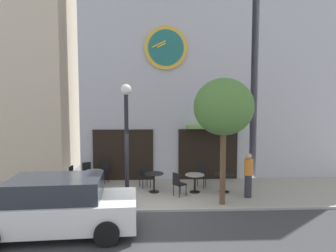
# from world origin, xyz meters

# --- Properties ---
(ground_plane) EXTENTS (27.36, 10.30, 0.13)m
(ground_plane) POSITION_xyz_m (0.00, -0.97, -0.02)
(ground_plane) COLOR #9E998E
(clock_building) EXTENTS (7.72, 3.33, 12.10)m
(clock_building) POSITION_xyz_m (0.80, 5.20, 6.24)
(clock_building) COLOR #B2B2BC
(clock_building) RESTS_ON ground_plane
(neighbor_building_left) EXTENTS (5.46, 3.47, 13.79)m
(neighbor_building_left) POSITION_xyz_m (-6.62, 5.90, 6.89)
(neighbor_building_left) COLOR beige
(neighbor_building_left) RESTS_ON ground_plane
(neighbor_building_right) EXTENTS (6.05, 3.01, 12.80)m
(neighbor_building_right) POSITION_xyz_m (8.01, 5.67, 6.40)
(neighbor_building_right) COLOR #B2B2BC
(neighbor_building_right) RESTS_ON ground_plane
(street_lamp) EXTENTS (0.36, 0.36, 4.17)m
(street_lamp) POSITION_xyz_m (-0.68, 0.63, 2.12)
(street_lamp) COLOR black
(street_lamp) RESTS_ON ground_plane
(street_tree) EXTENTS (2.07, 1.86, 4.38)m
(street_tree) POSITION_xyz_m (2.63, 0.67, 3.37)
(street_tree) COLOR brown
(street_tree) RESTS_ON ground_plane
(cafe_table_center) EXTENTS (0.70, 0.70, 0.72)m
(cafe_table_center) POSITION_xyz_m (-2.25, 2.94, 0.51)
(cafe_table_center) COLOR black
(cafe_table_center) RESTS_ON ground_plane
(cafe_table_center_left) EXTENTS (0.76, 0.76, 0.76)m
(cafe_table_center_left) POSITION_xyz_m (0.25, 2.17, 0.56)
(cafe_table_center_left) COLOR black
(cafe_table_center_left) RESTS_ON ground_plane
(cafe_table_leftmost) EXTENTS (0.75, 0.75, 0.72)m
(cafe_table_leftmost) POSITION_xyz_m (1.85, 2.08, 0.52)
(cafe_table_leftmost) COLOR black
(cafe_table_leftmost) RESTS_ON ground_plane
(cafe_table_near_door) EXTENTS (0.76, 0.76, 0.74)m
(cafe_table_near_door) POSITION_xyz_m (3.01, 2.03, 0.54)
(cafe_table_near_door) COLOR black
(cafe_table_near_door) RESTS_ON ground_plane
(cafe_chair_near_lamp) EXTENTS (0.52, 0.52, 0.90)m
(cafe_chair_near_lamp) POSITION_xyz_m (2.22, 2.85, 0.53)
(cafe_chair_near_lamp) COLOR black
(cafe_chair_near_lamp) RESTS_ON ground_plane
(cafe_chair_outer) EXTENTS (0.56, 0.56, 0.90)m
(cafe_chair_outer) POSITION_xyz_m (1.15, 1.61, 0.53)
(cafe_chair_outer) COLOR black
(cafe_chair_outer) RESTS_ON ground_plane
(cafe_chair_under_awning) EXTENTS (0.55, 0.55, 0.90)m
(cafe_chair_under_awning) POSITION_xyz_m (-2.67, 3.67, 0.53)
(cafe_chair_under_awning) COLOR black
(cafe_chair_under_awning) RESTS_ON ground_plane
(cafe_chair_curbside) EXTENTS (0.52, 0.52, 0.90)m
(cafe_chair_curbside) POSITION_xyz_m (-1.95, 3.70, 0.53)
(cafe_chair_curbside) COLOR black
(cafe_chair_curbside) RESTS_ON ground_plane
(cafe_chair_left_end) EXTENTS (0.45, 0.45, 0.90)m
(cafe_chair_left_end) POSITION_xyz_m (-3.09, 2.99, 0.53)
(cafe_chair_left_end) COLOR black
(cafe_chair_left_end) RESTS_ON ground_plane
(cafe_chair_by_entrance) EXTENTS (0.53, 0.53, 0.90)m
(cafe_chair_by_entrance) POSITION_xyz_m (-0.16, 2.94, 0.53)
(cafe_chair_by_entrance) COLOR black
(cafe_chair_by_entrance) RESTS_ON ground_plane
(pedestrian_orange) EXTENTS (0.39, 0.39, 1.67)m
(pedestrian_orange) POSITION_xyz_m (3.76, 1.36, 0.86)
(pedestrian_orange) COLOR #2D2D38
(pedestrian_orange) RESTS_ON ground_plane
(parked_car_white) EXTENTS (4.40, 2.22, 1.55)m
(parked_car_white) POSITION_xyz_m (-2.41, -1.49, 0.76)
(parked_car_white) COLOR white
(parked_car_white) RESTS_ON ground_plane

